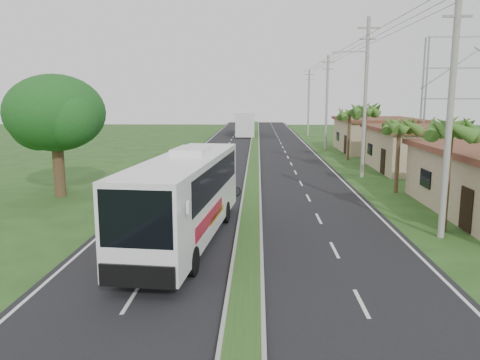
{
  "coord_description": "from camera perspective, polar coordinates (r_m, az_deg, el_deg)",
  "views": [
    {
      "loc": [
        0.35,
        -18.3,
        6.11
      ],
      "look_at": [
        -0.57,
        6.11,
        1.8
      ],
      "focal_mm": 35.0,
      "sensor_mm": 36.0,
      "label": 1
    }
  ],
  "objects": [
    {
      "name": "palm_verge_c",
      "position": [
        38.26,
        15.07,
        8.19
      ],
      "size": [
        2.4,
        2.4,
        5.85
      ],
      "color": "#473321",
      "rests_on": "ground"
    },
    {
      "name": "palm_verge_b",
      "position": [
        31.67,
        18.87,
        6.3
      ],
      "size": [
        2.4,
        2.4,
        5.05
      ],
      "color": "#473321",
      "rests_on": "ground"
    },
    {
      "name": "shop_far",
      "position": [
        56.15,
        16.29,
        5.34
      ],
      "size": [
        8.6,
        11.6,
        3.82
      ],
      "color": "tan",
      "rests_on": "ground"
    },
    {
      "name": "utility_pole_c",
      "position": [
        56.89,
        10.54,
        9.4
      ],
      "size": [
        1.6,
        0.28,
        11.0
      ],
      "color": "gray",
      "rests_on": "ground"
    },
    {
      "name": "utility_pole_d",
      "position": [
        76.74,
        8.37,
        9.39
      ],
      "size": [
        1.6,
        0.28,
        10.5
      ],
      "color": "gray",
      "rests_on": "ground"
    },
    {
      "name": "palm_verge_a",
      "position": [
        23.03,
        24.34,
        5.71
      ],
      "size": [
        2.4,
        2.4,
        5.45
      ],
      "color": "#473321",
      "rests_on": "ground"
    },
    {
      "name": "median_strip",
      "position": [
        38.77,
        1.61,
        1.09
      ],
      "size": [
        1.2,
        160.0,
        0.18
      ],
      "color": "gray",
      "rests_on": "ground"
    },
    {
      "name": "utility_pole_b",
      "position": [
        37.2,
        15.0,
        9.9
      ],
      "size": [
        3.2,
        0.28,
        12.0
      ],
      "color": "gray",
      "rests_on": "ground"
    },
    {
      "name": "shade_tree",
      "position": [
        30.96,
        -21.76,
        7.3
      ],
      "size": [
        6.3,
        6.0,
        7.54
      ],
      "color": "#473321",
      "rests_on": "ground"
    },
    {
      "name": "coach_bus_far",
      "position": [
        77.52,
        0.57,
        7.1
      ],
      "size": [
        3.29,
        13.31,
        3.85
      ],
      "rotation": [
        0.0,
        0.0,
        0.03
      ],
      "color": "white",
      "rests_on": "ground"
    },
    {
      "name": "coach_bus_main",
      "position": [
        19.99,
        -6.56,
        -1.45
      ],
      "size": [
        3.67,
        12.35,
        3.93
      ],
      "rotation": [
        0.0,
        0.0,
        -0.09
      ],
      "color": "white",
      "rests_on": "ground"
    },
    {
      "name": "lane_edge_left",
      "position": [
        39.42,
        -8.17,
        0.99
      ],
      "size": [
        0.12,
        160.0,
        0.01
      ],
      "primitive_type": "cube",
      "color": "silver",
      "rests_on": "ground"
    },
    {
      "name": "shop_mid",
      "position": [
        42.76,
        20.8,
        3.65
      ],
      "size": [
        7.6,
        10.6,
        3.67
      ],
      "color": "tan",
      "rests_on": "ground"
    },
    {
      "name": "lane_edge_right",
      "position": [
        39.3,
        11.43,
        0.86
      ],
      "size": [
        0.12,
        160.0,
        0.01
      ],
      "primitive_type": "cube",
      "color": "silver",
      "rests_on": "ground"
    },
    {
      "name": "palm_verge_d",
      "position": [
        47.19,
        13.22,
        7.85
      ],
      "size": [
        2.4,
        2.4,
        5.25
      ],
      "color": "#473321",
      "rests_on": "ground"
    },
    {
      "name": "road_asphalt",
      "position": [
        38.79,
        1.61,
        0.95
      ],
      "size": [
        14.0,
        160.0,
        0.02
      ],
      "primitive_type": "cube",
      "color": "black",
      "rests_on": "ground"
    },
    {
      "name": "motorcyclist",
      "position": [
        29.21,
        -1.46,
        -0.41
      ],
      "size": [
        1.64,
        0.58,
        2.25
      ],
      "rotation": [
        0.0,
        0.0,
        -0.08
      ],
      "color": "black",
      "rests_on": "ground"
    },
    {
      "name": "ground",
      "position": [
        19.3,
        1.02,
        -8.46
      ],
      "size": [
        180.0,
        180.0,
        0.0
      ],
      "primitive_type": "plane",
      "color": "#244318",
      "rests_on": "ground"
    },
    {
      "name": "billboard_lattice",
      "position": [
        52.94,
        26.71,
        9.73
      ],
      "size": [
        10.18,
        1.18,
        12.07
      ],
      "color": "gray",
      "rests_on": "ground"
    },
    {
      "name": "utility_pole_a",
      "position": [
        21.88,
        24.27,
        7.99
      ],
      "size": [
        1.6,
        0.28,
        11.0
      ],
      "color": "gray",
      "rests_on": "ground"
    }
  ]
}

